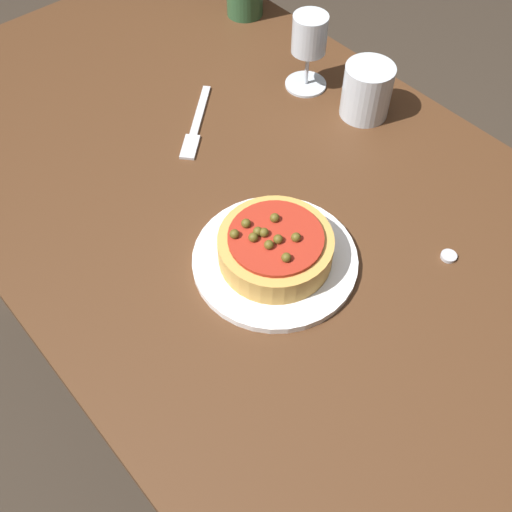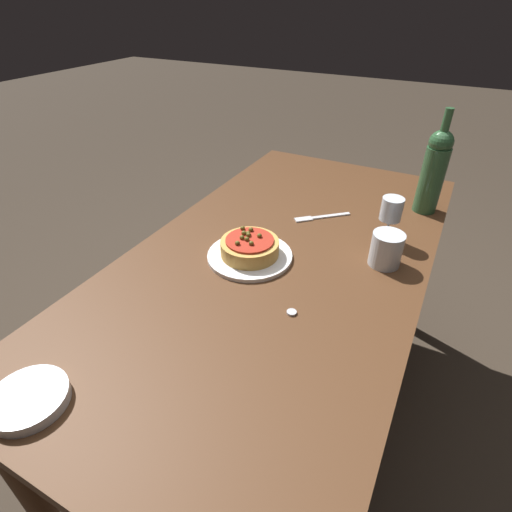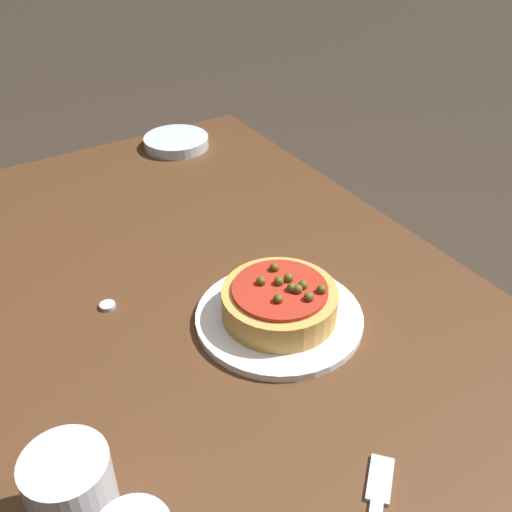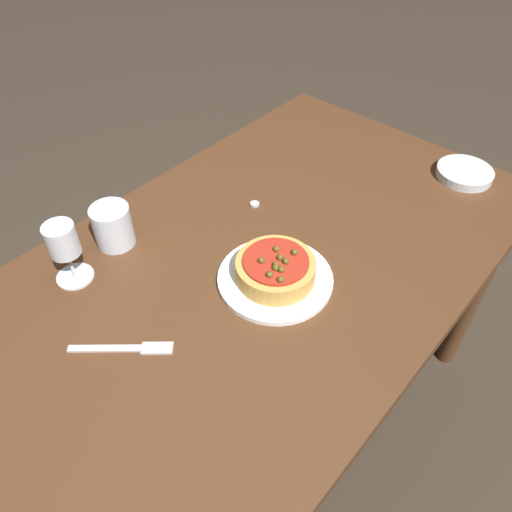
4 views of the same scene
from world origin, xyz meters
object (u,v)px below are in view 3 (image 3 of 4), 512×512
Objects in this scene: dining_table at (262,409)px; bottle_cap at (107,306)px; dinner_plate at (279,318)px; water_cup at (72,491)px; pizza at (280,301)px; side_bowl at (176,142)px.

dining_table is 65.19× the size of bottle_cap.
water_cup is (0.15, -0.35, 0.04)m from dinner_plate.
pizza reaches higher than dining_table.
bottle_cap is at bearing -150.04° from dining_table.
water_cup reaches higher than dining_table.
water_cup reaches higher than dinner_plate.
water_cup is (0.08, -0.28, 0.14)m from dining_table.
side_bowl is (-0.68, 0.21, 0.10)m from dining_table.
bottle_cap is (0.46, -0.34, -0.01)m from side_bowl.
bottle_cap is (-0.16, -0.20, -0.03)m from pizza.
dinner_plate is 1.47× the size of pizza.
side_bowl is at bearing 167.61° from pizza.
side_bowl is at bearing 163.21° from dining_table.
pizza is 0.26m from bottle_cap.
bottle_cap is at bearing -129.02° from pizza.
pizza reaches higher than side_bowl.
pizza reaches higher than dinner_plate.
dinner_plate is at bearing 112.76° from water_cup.
bottle_cap is (-0.16, -0.20, -0.00)m from dinner_plate.
water_cup is 0.35m from bottle_cap.
pizza is at bearing 50.98° from bottle_cap.
water_cup is at bearing -73.66° from dining_table.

